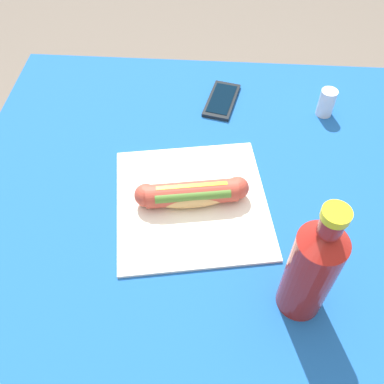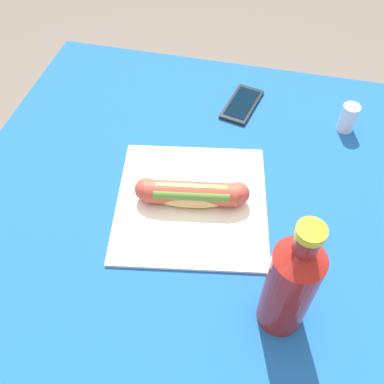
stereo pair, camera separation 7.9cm
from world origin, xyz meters
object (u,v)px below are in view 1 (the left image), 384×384
object	(u,v)px
hot_dog	(192,192)
salt_shaker	(327,103)
cell_phone	(220,100)
soda_bottle	(312,268)

from	to	relation	value
hot_dog	salt_shaker	world-z (taller)	salt_shaker
hot_dog	salt_shaker	xyz separation A→B (m)	(-0.28, -0.27, 0.00)
cell_phone	salt_shaker	size ratio (longest dim) A/B	2.19
salt_shaker	hot_dog	bearing A→B (deg)	44.25
cell_phone	soda_bottle	bearing A→B (deg)	105.81
cell_phone	salt_shaker	distance (m)	0.24
soda_bottle	salt_shaker	bearing A→B (deg)	-101.92
hot_dog	salt_shaker	distance (m)	0.39
soda_bottle	hot_dog	bearing A→B (deg)	-45.58
soda_bottle	cell_phone	bearing A→B (deg)	-74.19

